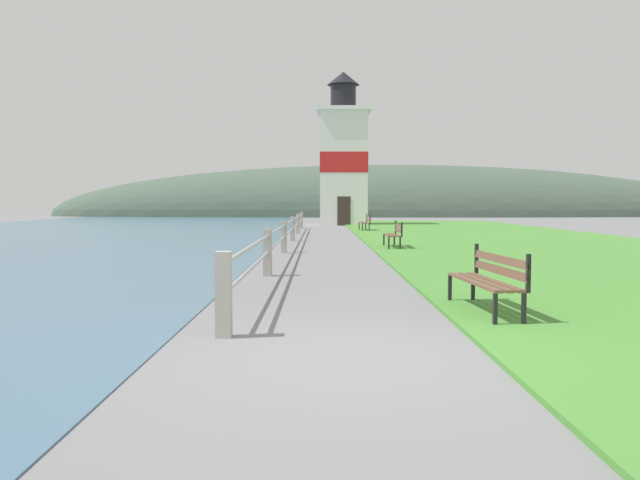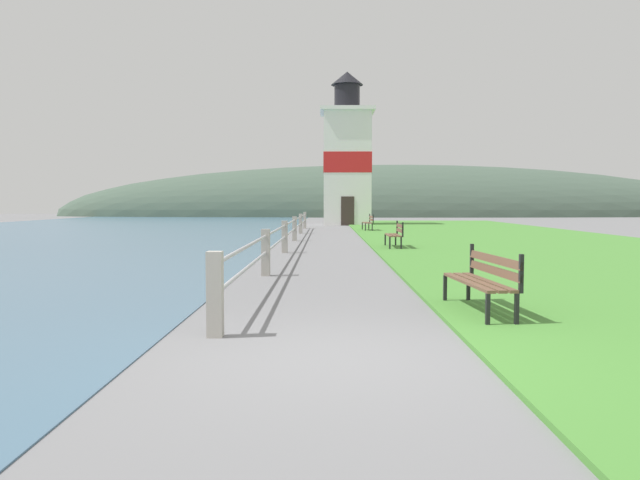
% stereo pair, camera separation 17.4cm
% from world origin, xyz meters
% --- Properties ---
extents(ground_plane, '(160.00, 160.00, 0.00)m').
position_xyz_m(ground_plane, '(0.00, 0.00, 0.00)').
color(ground_plane, slate).
extents(grass_verge, '(12.00, 55.85, 0.06)m').
position_xyz_m(grass_verge, '(7.48, 18.62, 0.03)').
color(grass_verge, '#4C8E38').
rests_on(grass_verge, ground_plane).
extents(seawall_railing, '(0.18, 30.83, 1.01)m').
position_xyz_m(seawall_railing, '(-1.38, 16.33, 0.60)').
color(seawall_railing, '#A8A399').
rests_on(seawall_railing, ground_plane).
extents(park_bench_near, '(0.64, 2.02, 0.94)m').
position_xyz_m(park_bench_near, '(2.13, 2.46, 0.54)').
color(park_bench_near, brown).
rests_on(park_bench_near, ground_plane).
extents(park_bench_midway, '(0.49, 1.82, 0.94)m').
position_xyz_m(park_bench_midway, '(2.30, 15.04, 0.54)').
color(park_bench_midway, brown).
rests_on(park_bench_midway, ground_plane).
extents(park_bench_far, '(0.55, 1.66, 0.94)m').
position_xyz_m(park_bench_far, '(2.28, 28.21, 0.54)').
color(park_bench_far, brown).
rests_on(park_bench_far, ground_plane).
extents(lighthouse, '(3.79, 3.79, 10.80)m').
position_xyz_m(lighthouse, '(1.39, 38.30, 4.65)').
color(lighthouse, white).
rests_on(lighthouse, ground_plane).
extents(distant_hillside, '(80.00, 16.00, 12.00)m').
position_xyz_m(distant_hillside, '(8.00, 67.24, 0.00)').
color(distant_hillside, '#475B4C').
rests_on(distant_hillside, ground_plane).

